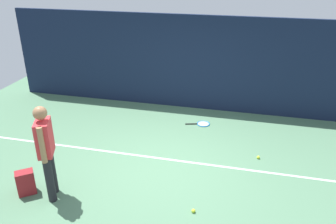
% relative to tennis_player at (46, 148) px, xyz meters
% --- Properties ---
extents(ground_plane, '(12.00, 12.00, 0.00)m').
position_rel_tennis_player_xyz_m(ground_plane, '(1.62, 1.36, -0.97)').
color(ground_plane, '#4C7556').
extents(back_fence, '(10.00, 0.10, 2.50)m').
position_rel_tennis_player_xyz_m(back_fence, '(1.62, 4.36, 0.28)').
color(back_fence, '#141E38').
rests_on(back_fence, ground).
extents(court_line, '(9.00, 0.05, 0.00)m').
position_rel_tennis_player_xyz_m(court_line, '(1.62, 1.60, -0.96)').
color(court_line, white).
rests_on(court_line, ground).
extents(tennis_player, '(0.36, 0.50, 1.70)m').
position_rel_tennis_player_xyz_m(tennis_player, '(0.00, 0.00, 0.00)').
color(tennis_player, black).
rests_on(tennis_player, ground).
extents(tennis_racket, '(0.64, 0.40, 0.03)m').
position_rel_tennis_player_xyz_m(tennis_racket, '(2.10, 3.36, -0.95)').
color(tennis_racket, black).
rests_on(tennis_racket, ground).
extents(backpack, '(0.38, 0.38, 0.44)m').
position_rel_tennis_player_xyz_m(backpack, '(-0.50, -0.03, -0.76)').
color(backpack, maroon).
rests_on(backpack, ground).
extents(tennis_ball_near_player, '(0.07, 0.07, 0.07)m').
position_rel_tennis_player_xyz_m(tennis_ball_near_player, '(3.46, 2.07, -0.93)').
color(tennis_ball_near_player, '#CCE033').
rests_on(tennis_ball_near_player, ground).
extents(tennis_ball_by_fence, '(0.07, 0.07, 0.07)m').
position_rel_tennis_player_xyz_m(tennis_ball_by_fence, '(2.44, 0.15, -0.93)').
color(tennis_ball_by_fence, '#CCE033').
rests_on(tennis_ball_by_fence, ground).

